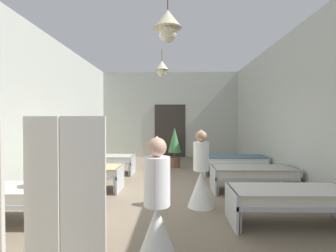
# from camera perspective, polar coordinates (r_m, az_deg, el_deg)

# --- Properties ---
(ground_plane) EXTENTS (6.76, 12.06, 0.10)m
(ground_plane) POSITION_cam_1_polar(r_m,az_deg,el_deg) (6.24, -0.37, -14.71)
(ground_plane) COLOR #7A6B56
(room_shell) EXTENTS (6.56, 11.66, 3.89)m
(room_shell) POSITION_cam_1_polar(r_m,az_deg,el_deg) (7.33, -0.07, 3.45)
(room_shell) COLOR #B2B7AD
(room_shell) RESTS_ON ground
(bed_left_row_0) EXTENTS (1.90, 0.84, 0.57)m
(bed_left_row_0) POSITION_cam_1_polar(r_m,az_deg,el_deg) (4.81, -26.86, -13.63)
(bed_left_row_0) COLOR #B7BCC1
(bed_left_row_0) RESTS_ON ground
(bed_right_row_0) EXTENTS (1.90, 0.84, 0.57)m
(bed_right_row_0) POSITION_cam_1_polar(r_m,az_deg,el_deg) (4.66, 25.53, -14.11)
(bed_right_row_0) COLOR #B7BCC1
(bed_right_row_0) RESTS_ON ground
(bed_left_row_1) EXTENTS (1.90, 0.84, 0.57)m
(bed_left_row_1) POSITION_cam_1_polar(r_m,az_deg,el_deg) (6.50, -18.82, -9.69)
(bed_left_row_1) COLOR #B7BCC1
(bed_left_row_1) RESTS_ON ground
(bed_right_row_1) EXTENTS (1.90, 0.84, 0.57)m
(bed_right_row_1) POSITION_cam_1_polar(r_m,az_deg,el_deg) (6.39, 18.42, -9.87)
(bed_right_row_1) COLOR #B7BCC1
(bed_right_row_1) RESTS_ON ground
(bed_left_row_2) EXTENTS (1.90, 0.84, 0.57)m
(bed_left_row_2) POSITION_cam_1_polar(r_m,az_deg,el_deg) (8.29, -14.26, -7.32)
(bed_left_row_2) COLOR #B7BCC1
(bed_left_row_2) RESTS_ON ground
(bed_right_row_2) EXTENTS (1.90, 0.84, 0.57)m
(bed_right_row_2) POSITION_cam_1_polar(r_m,az_deg,el_deg) (8.20, 14.48, -7.41)
(bed_right_row_2) COLOR #B7BCC1
(bed_right_row_2) RESTS_ON ground
(nurse_near_aisle) EXTENTS (0.52, 0.52, 1.49)m
(nurse_near_aisle) POSITION_cam_1_polar(r_m,az_deg,el_deg) (3.08, -2.48, -20.32)
(nurse_near_aisle) COLOR white
(nurse_near_aisle) RESTS_ON ground
(nurse_mid_aisle) EXTENTS (0.52, 0.52, 1.49)m
(nurse_mid_aisle) POSITION_cam_1_polar(r_m,az_deg,el_deg) (5.05, 7.40, -11.74)
(nurse_mid_aisle) COLOR white
(nurse_mid_aisle) RESTS_ON ground
(potted_plant) EXTENTS (0.46, 0.46, 1.42)m
(potted_plant) POSITION_cam_1_polar(r_m,az_deg,el_deg) (9.13, 1.47, -4.17)
(potted_plant) COLOR brown
(potted_plant) RESTS_ON ground
(privacy_screen) EXTENTS (1.23, 0.27, 1.70)m
(privacy_screen) POSITION_cam_1_polar(r_m,az_deg,el_deg) (2.77, -26.76, -15.87)
(privacy_screen) COLOR silver
(privacy_screen) RESTS_ON ground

